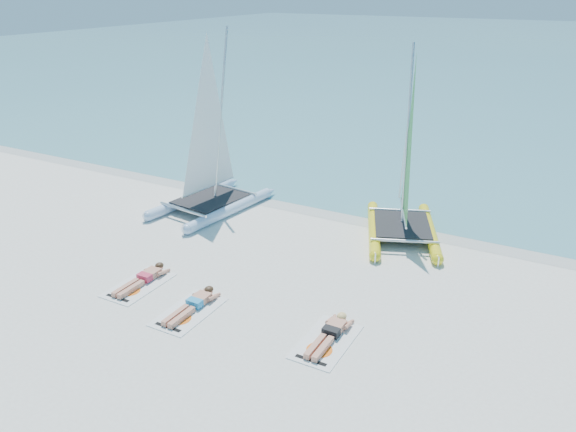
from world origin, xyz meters
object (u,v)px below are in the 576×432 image
at_px(towel_a, 139,285).
at_px(towel_c, 326,342).
at_px(catamaran_yellow, 405,174).
at_px(sunbather_a, 144,278).
at_px(towel_b, 189,312).
at_px(sunbather_c, 330,333).
at_px(sunbather_b, 194,304).
at_px(catamaran_blue, 210,157).

relative_size(towel_a, towel_c, 1.00).
bearing_deg(catamaran_yellow, towel_c, -107.44).
relative_size(sunbather_a, towel_b, 0.93).
bearing_deg(sunbather_c, sunbather_a, -179.14).
bearing_deg(towel_c, towel_a, -179.14).
relative_size(catamaran_yellow, towel_c, 3.12).
height_order(catamaran_yellow, towel_a, catamaran_yellow).
distance_m(catamaran_yellow, towel_c, 6.81).
height_order(catamaran_yellow, towel_c, catamaran_yellow).
relative_size(towel_a, sunbather_c, 1.07).
distance_m(towel_a, sunbather_b, 1.92).
distance_m(sunbather_a, sunbather_b, 1.95).
distance_m(towel_a, towel_b, 1.95).
distance_m(catamaran_yellow, sunbather_c, 6.60).
xyz_separation_m(catamaran_yellow, towel_b, (-2.85, -7.02, -1.81)).
height_order(towel_c, sunbather_c, sunbather_c).
bearing_deg(catamaran_yellow, towel_a, -147.47).
bearing_deg(catamaran_yellow, sunbather_a, -148.28).
relative_size(catamaran_blue, sunbather_a, 3.53).
height_order(catamaran_blue, towel_a, catamaran_blue).
distance_m(towel_c, sunbather_c, 0.22).
height_order(sunbather_a, sunbather_b, same).
height_order(towel_b, sunbather_c, sunbather_c).
xyz_separation_m(sunbather_b, sunbather_c, (3.35, 0.47, 0.00)).
bearing_deg(sunbather_b, sunbather_c, 8.03).
bearing_deg(sunbather_b, towel_c, 4.79).
relative_size(catamaran_blue, towel_b, 3.29).
relative_size(catamaran_blue, sunbather_c, 3.53).
bearing_deg(towel_a, catamaran_blue, 105.76).
distance_m(catamaran_blue, sunbather_a, 5.57).
xyz_separation_m(towel_a, sunbather_c, (5.25, 0.27, 0.11)).
bearing_deg(towel_b, sunbather_b, 90.00).
xyz_separation_m(sunbather_a, sunbather_c, (5.25, 0.08, 0.00)).
height_order(towel_a, sunbather_a, sunbather_a).
xyz_separation_m(sunbather_a, towel_b, (1.91, -0.59, -0.11)).
bearing_deg(sunbather_b, catamaran_yellow, 67.35).
height_order(catamaran_blue, towel_c, catamaran_blue).
bearing_deg(towel_c, sunbather_b, -175.21).
relative_size(towel_b, sunbather_c, 1.07).
xyz_separation_m(towel_a, sunbather_b, (1.91, -0.20, 0.11)).
height_order(sunbather_b, towel_c, sunbather_b).
relative_size(sunbather_a, sunbather_b, 1.00).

